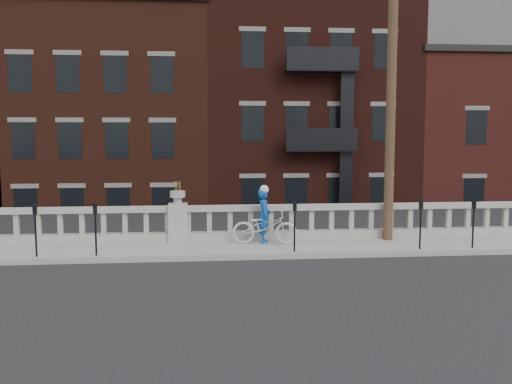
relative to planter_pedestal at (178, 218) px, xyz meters
The scene contains 13 objects.
ground 4.04m from the planter_pedestal, 90.00° to the right, with size 120.00×120.00×0.00m, color black.
sidewalk 1.21m from the planter_pedestal, 90.00° to the right, with size 32.00×2.20×0.15m, color gray.
balustrade 0.19m from the planter_pedestal, ahead, with size 28.00×0.34×1.03m.
planter_pedestal is the anchor object (origin of this frame).
lower_level 19.19m from the planter_pedestal, 88.31° to the left, with size 80.00×44.00×20.80m.
utility_pole 7.61m from the planter_pedestal, ahead, with size 1.60×0.28×10.00m.
parking_meter_a 3.97m from the planter_pedestal, 153.01° to the right, with size 0.10×0.09×1.36m.
parking_meter_b 2.72m from the planter_pedestal, 138.49° to the right, with size 0.10×0.09×1.36m.
parking_meter_c 3.64m from the planter_pedestal, 29.72° to the right, with size 0.10×0.09×1.36m.
parking_meter_d 6.86m from the planter_pedestal, 15.21° to the right, with size 0.10×0.09×1.36m.
parking_meter_e 8.32m from the planter_pedestal, 12.50° to the right, with size 0.10×0.09×1.36m.
bicycle 2.58m from the planter_pedestal, 14.80° to the right, with size 0.65×1.85×0.97m, color silver.
cyclist 2.53m from the planter_pedestal, 11.15° to the right, with size 0.57×0.37×1.56m, color #0B4BB1.
Camera 1 is at (0.70, -12.67, 3.34)m, focal length 40.00 mm.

